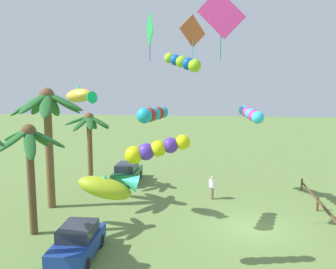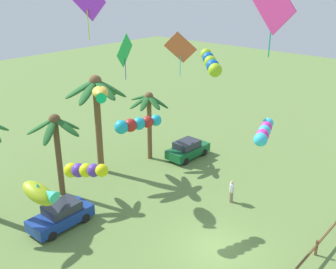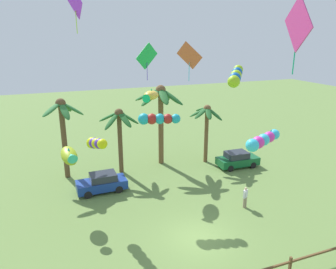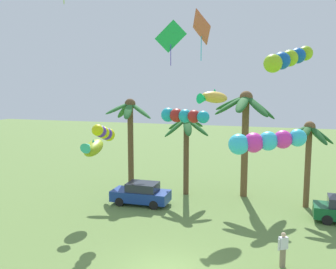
{
  "view_description": "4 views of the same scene",
  "coord_description": "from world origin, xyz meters",
  "views": [
    {
      "loc": [
        -20.55,
        2.32,
        8.35
      ],
      "look_at": [
        0.05,
        4.6,
        5.17
      ],
      "focal_mm": 40.84,
      "sensor_mm": 36.0,
      "label": 1
    },
    {
      "loc": [
        -15.71,
        -10.29,
        14.3
      ],
      "look_at": [
        0.84,
        4.29,
        5.53
      ],
      "focal_mm": 42.96,
      "sensor_mm": 36.0,
      "label": 2
    },
    {
      "loc": [
        -7.73,
        -15.13,
        11.85
      ],
      "look_at": [
        -0.38,
        4.11,
        5.53
      ],
      "focal_mm": 34.1,
      "sensor_mm": 36.0,
      "label": 3
    },
    {
      "loc": [
        4.58,
        -14.11,
        7.96
      ],
      "look_at": [
        -1.07,
        3.85,
        5.49
      ],
      "focal_mm": 39.22,
      "sensor_mm": 36.0,
      "label": 4
    }
  ],
  "objects": [
    {
      "name": "kite_tube_4",
      "position": [
        -0.68,
        5.34,
        6.36
      ],
      "size": [
        2.89,
        1.39,
        0.8
      ],
      "color": "#1AA6B8"
    },
    {
      "name": "spectator_0",
      "position": [
        4.81,
        2.11,
        0.81
      ],
      "size": [
        0.45,
        0.42,
        1.59
      ],
      "color": "gray",
      "rests_on": "ground"
    },
    {
      "name": "palm_tree_2",
      "position": [
        -6.78,
        12.16,
        5.17
      ],
      "size": [
        3.57,
        3.66,
        7.03
      ],
      "color": "brown",
      "rests_on": "ground"
    },
    {
      "name": "kite_fish_6",
      "position": [
        0.2,
        9.55,
        7.26
      ],
      "size": [
        2.12,
        2.41,
        1.04
      ],
      "color": "gold"
    },
    {
      "name": "parked_car_2",
      "position": [
        -4.39,
        8.34,
        0.75
      ],
      "size": [
        3.93,
        1.8,
        1.51
      ],
      "color": "navy",
      "rests_on": "ground"
    },
    {
      "name": "kite_tube_3",
      "position": [
        -5.12,
        4.57,
        5.33
      ],
      "size": [
        1.05,
        2.7,
        1.21
      ],
      "color": "#D2DD10"
    },
    {
      "name": "palm_tree_0",
      "position": [
        -2.09,
        11.57,
        4.44
      ],
      "size": [
        3.58,
        3.75,
        5.92
      ],
      "color": "brown",
      "rests_on": "ground"
    },
    {
      "name": "palm_tree_3",
      "position": [
        6.23,
        11.09,
        4.39
      ],
      "size": [
        3.26,
        3.58,
        5.73
      ],
      "color": "brown",
      "rests_on": "ground"
    },
    {
      "name": "kite_tube_0",
      "position": [
        4.68,
        4.11,
        9.23
      ],
      "size": [
        2.22,
        2.54,
        1.33
      ],
      "color": "#96CE1D"
    },
    {
      "name": "kite_diamond_9",
      "position": [
        -1.38,
        5.35,
        10.62
      ],
      "size": [
        1.66,
        0.6,
        2.44
      ],
      "color": "green"
    },
    {
      "name": "kite_tube_7",
      "position": [
        3.96,
        -0.28,
        5.95
      ],
      "size": [
        2.78,
        1.4,
        0.95
      ],
      "color": "#35CAEC"
    },
    {
      "name": "kite_diamond_2",
      "position": [
        0.74,
        3.34,
        10.72
      ],
      "size": [
        1.16,
        1.38,
        2.44
      ],
      "color": "#CC5C34"
    },
    {
      "name": "palm_tree_1",
      "position": [
        2.04,
        12.34,
        5.9
      ],
      "size": [
        4.54,
        4.71,
        7.65
      ],
      "color": "brown",
      "rests_on": "ground"
    },
    {
      "name": "kite_fish_8",
      "position": [
        -6.76,
        6.14,
        4.16
      ],
      "size": [
        1.29,
        2.54,
        1.3
      ],
      "color": "#9CB71E"
    }
  ]
}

